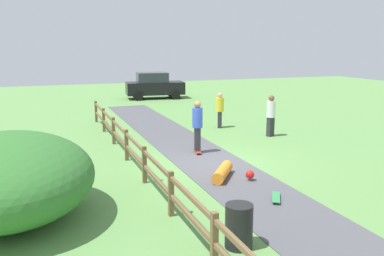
{
  "coord_description": "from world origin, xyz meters",
  "views": [
    {
      "loc": [
        -5.4,
        -12.82,
        4.03
      ],
      "look_at": [
        -0.2,
        1.2,
        1.0
      ],
      "focal_mm": 39.3,
      "sensor_mm": 36.0,
      "label": 1
    }
  ],
  "objects_px": {
    "trash_bin": "(239,226)",
    "bystander_white": "(271,114)",
    "bush_large": "(7,177)",
    "skater_riding": "(197,124)",
    "skater_fallen": "(225,172)",
    "skateboard_loose": "(276,197)",
    "parked_car_black": "(154,86)",
    "bystander_yellow": "(220,109)"
  },
  "relations": [
    {
      "from": "trash_bin",
      "to": "bystander_white",
      "type": "height_order",
      "value": "bystander_white"
    },
    {
      "from": "bush_large",
      "to": "trash_bin",
      "type": "height_order",
      "value": "bush_large"
    },
    {
      "from": "skater_riding",
      "to": "bystander_white",
      "type": "relative_size",
      "value": 1.07
    },
    {
      "from": "skater_riding",
      "to": "bush_large",
      "type": "bearing_deg",
      "value": -147.55
    },
    {
      "from": "skater_fallen",
      "to": "skater_riding",
      "type": "bearing_deg",
      "value": 84.35
    },
    {
      "from": "skater_fallen",
      "to": "bush_large",
      "type": "bearing_deg",
      "value": -171.81
    },
    {
      "from": "skateboard_loose",
      "to": "parked_car_black",
      "type": "bearing_deg",
      "value": 83.27
    },
    {
      "from": "trash_bin",
      "to": "bystander_white",
      "type": "distance_m",
      "value": 10.57
    },
    {
      "from": "skateboard_loose",
      "to": "skater_fallen",
      "type": "bearing_deg",
      "value": 103.53
    },
    {
      "from": "trash_bin",
      "to": "parked_car_black",
      "type": "height_order",
      "value": "parked_car_black"
    },
    {
      "from": "bush_large",
      "to": "bystander_white",
      "type": "bearing_deg",
      "value": 28.35
    },
    {
      "from": "bush_large",
      "to": "bystander_white",
      "type": "distance_m",
      "value": 11.7
    },
    {
      "from": "trash_bin",
      "to": "bystander_yellow",
      "type": "xyz_separation_m",
      "value": [
        4.61,
        11.26,
        0.49
      ]
    },
    {
      "from": "bush_large",
      "to": "skateboard_loose",
      "type": "bearing_deg",
      "value": -10.88
    },
    {
      "from": "skater_fallen",
      "to": "skateboard_loose",
      "type": "xyz_separation_m",
      "value": [
        0.5,
        -2.09,
        -0.11
      ]
    },
    {
      "from": "bush_large",
      "to": "skater_riding",
      "type": "distance_m",
      "value": 7.4
    },
    {
      "from": "skateboard_loose",
      "to": "parked_car_black",
      "type": "xyz_separation_m",
      "value": [
        2.47,
        20.94,
        0.87
      ]
    },
    {
      "from": "bystander_white",
      "to": "skater_fallen",
      "type": "bearing_deg",
      "value": -132.85
    },
    {
      "from": "trash_bin",
      "to": "skater_riding",
      "type": "height_order",
      "value": "skater_riding"
    },
    {
      "from": "skater_riding",
      "to": "bystander_yellow",
      "type": "distance_m",
      "value": 4.94
    },
    {
      "from": "trash_bin",
      "to": "skateboard_loose",
      "type": "bearing_deg",
      "value": 43.38
    },
    {
      "from": "trash_bin",
      "to": "skater_riding",
      "type": "relative_size",
      "value": 0.46
    },
    {
      "from": "skater_riding",
      "to": "skateboard_loose",
      "type": "bearing_deg",
      "value": -87.86
    },
    {
      "from": "bush_large",
      "to": "skater_fallen",
      "type": "bearing_deg",
      "value": 8.19
    },
    {
      "from": "bush_large",
      "to": "skater_fallen",
      "type": "distance_m",
      "value": 6.05
    },
    {
      "from": "skater_fallen",
      "to": "parked_car_black",
      "type": "distance_m",
      "value": 19.1
    },
    {
      "from": "skater_riding",
      "to": "parked_car_black",
      "type": "relative_size",
      "value": 0.45
    },
    {
      "from": "bystander_yellow",
      "to": "bystander_white",
      "type": "height_order",
      "value": "bystander_white"
    },
    {
      "from": "bush_large",
      "to": "bystander_yellow",
      "type": "xyz_separation_m",
      "value": [
        8.98,
        8.07,
        -0.06
      ]
    },
    {
      "from": "bystander_yellow",
      "to": "bystander_white",
      "type": "bearing_deg",
      "value": -62.43
    },
    {
      "from": "parked_car_black",
      "to": "skater_fallen",
      "type": "bearing_deg",
      "value": -98.97
    },
    {
      "from": "trash_bin",
      "to": "parked_car_black",
      "type": "relative_size",
      "value": 0.21
    },
    {
      "from": "skater_riding",
      "to": "trash_bin",
      "type": "bearing_deg",
      "value": -104.63
    },
    {
      "from": "bush_large",
      "to": "trash_bin",
      "type": "xyz_separation_m",
      "value": [
        4.38,
        -3.19,
        -0.55
      ]
    },
    {
      "from": "skater_fallen",
      "to": "parked_car_black",
      "type": "relative_size",
      "value": 0.31
    },
    {
      "from": "trash_bin",
      "to": "skater_riding",
      "type": "distance_m",
      "value": 7.43
    },
    {
      "from": "skater_fallen",
      "to": "bystander_yellow",
      "type": "relative_size",
      "value": 0.8
    },
    {
      "from": "skateboard_loose",
      "to": "bystander_yellow",
      "type": "xyz_separation_m",
      "value": [
        2.54,
        9.31,
        0.85
      ]
    },
    {
      "from": "skater_fallen",
      "to": "bystander_white",
      "type": "height_order",
      "value": "bystander_white"
    },
    {
      "from": "skater_riding",
      "to": "skateboard_loose",
      "type": "distance_m",
      "value": 5.31
    },
    {
      "from": "bystander_yellow",
      "to": "bystander_white",
      "type": "xyz_separation_m",
      "value": [
        1.31,
        -2.52,
        0.07
      ]
    },
    {
      "from": "bystander_yellow",
      "to": "parked_car_black",
      "type": "relative_size",
      "value": 0.39
    }
  ]
}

